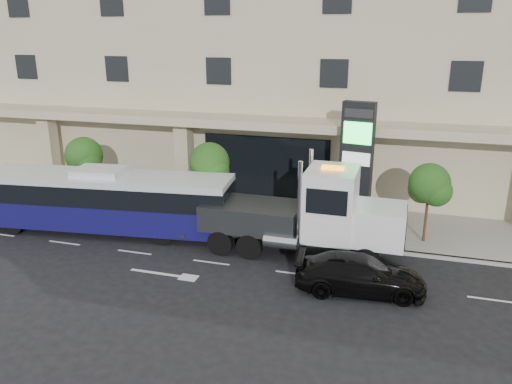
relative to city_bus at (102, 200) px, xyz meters
The scene contains 11 objects.
ground 7.16m from the city_bus, ahead, with size 120.00×120.00×0.00m, color black.
sidewalk 8.41m from the city_bus, 32.87° to the left, with size 120.00×6.00×0.15m, color gray.
curb 7.27m from the city_bus, 11.99° to the left, with size 120.00×0.30×0.15m, color gray.
convention_center 18.35m from the city_bus, 65.09° to the left, with size 60.00×17.60×20.00m.
tree_left 4.53m from the city_bus, 135.01° to the left, with size 2.27×2.20×4.22m.
tree_mid 5.99m from the city_bus, 31.77° to the left, with size 2.28×2.20×4.38m.
tree_right 16.77m from the city_bus, 10.54° to the left, with size 2.10×2.00×4.04m.
city_bus is the anchor object (origin of this frame).
tow_truck 11.11m from the city_bus, ahead, with size 10.78×2.81×4.92m.
black_sedan 14.08m from the city_bus, 11.55° to the right, with size 2.16×5.30×1.54m, color black.
signage_pylon 13.53m from the city_bus, 18.34° to the left, with size 1.76×0.90×6.74m.
Camera 1 is at (8.00, -21.14, 10.14)m, focal length 35.00 mm.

